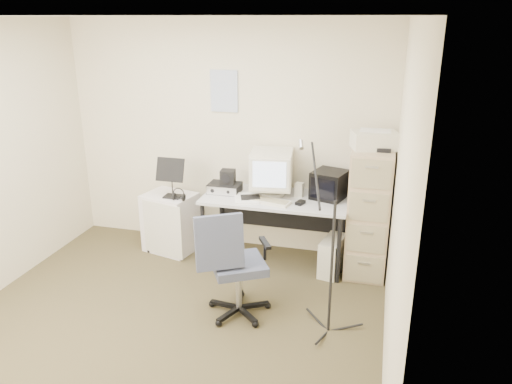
% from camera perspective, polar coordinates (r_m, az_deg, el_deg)
% --- Properties ---
extents(floor, '(3.60, 3.60, 0.01)m').
position_cam_1_polar(floor, '(4.46, -10.35, -15.07)').
color(floor, '#423D26').
rests_on(floor, ground).
extents(ceiling, '(3.60, 3.60, 0.01)m').
position_cam_1_polar(ceiling, '(3.69, -12.80, 19.02)').
color(ceiling, white).
rests_on(ceiling, ground).
extents(wall_back, '(3.60, 0.02, 2.50)m').
position_cam_1_polar(wall_back, '(5.50, -3.31, 6.29)').
color(wall_back, beige).
rests_on(wall_back, ground).
extents(wall_right, '(0.02, 3.60, 2.50)m').
position_cam_1_polar(wall_right, '(3.52, 15.94, -2.08)').
color(wall_right, beige).
rests_on(wall_right, ground).
extents(wall_calendar, '(0.30, 0.02, 0.44)m').
position_cam_1_polar(wall_calendar, '(5.41, -3.66, 11.44)').
color(wall_calendar, white).
rests_on(wall_calendar, wall_back).
extents(filing_cabinet, '(0.40, 0.60, 1.30)m').
position_cam_1_polar(filing_cabinet, '(5.12, 12.77, -2.23)').
color(filing_cabinet, tan).
rests_on(filing_cabinet, floor).
extents(printer, '(0.49, 0.39, 0.16)m').
position_cam_1_polar(printer, '(4.92, 13.41, 5.77)').
color(printer, silver).
rests_on(printer, filing_cabinet).
extents(desk, '(1.50, 0.70, 0.73)m').
position_cam_1_polar(desk, '(5.30, 2.22, -4.30)').
color(desk, '#BABABA').
rests_on(desk, floor).
extents(crt_monitor, '(0.48, 0.49, 0.46)m').
position_cam_1_polar(crt_monitor, '(5.18, 1.79, 2.19)').
color(crt_monitor, silver).
rests_on(crt_monitor, desk).
extents(crt_tv, '(0.39, 0.41, 0.28)m').
position_cam_1_polar(crt_tv, '(5.16, 8.38, 0.85)').
color(crt_tv, black).
rests_on(crt_tv, desk).
extents(desk_speaker, '(0.09, 0.09, 0.15)m').
position_cam_1_polar(desk_speaker, '(5.17, 4.98, 0.25)').
color(desk_speaker, beige).
rests_on(desk_speaker, desk).
extents(keyboard, '(0.50, 0.27, 0.03)m').
position_cam_1_polar(keyboard, '(5.02, 1.31, -1.02)').
color(keyboard, silver).
rests_on(keyboard, desk).
extents(mouse, '(0.10, 0.12, 0.03)m').
position_cam_1_polar(mouse, '(4.99, 5.09, -1.22)').
color(mouse, black).
rests_on(mouse, desk).
extents(radio_receiver, '(0.34, 0.24, 0.10)m').
position_cam_1_polar(radio_receiver, '(5.31, -3.60, 0.48)').
color(radio_receiver, black).
rests_on(radio_receiver, desk).
extents(radio_speaker, '(0.16, 0.15, 0.15)m').
position_cam_1_polar(radio_speaker, '(5.27, -3.24, 1.75)').
color(radio_speaker, black).
rests_on(radio_speaker, radio_receiver).
extents(papers, '(0.33, 0.38, 0.02)m').
position_cam_1_polar(papers, '(5.10, -1.08, -0.72)').
color(papers, white).
rests_on(papers, desk).
extents(pc_tower, '(0.26, 0.43, 0.38)m').
position_cam_1_polar(pc_tower, '(5.19, 8.71, -7.22)').
color(pc_tower, silver).
rests_on(pc_tower, floor).
extents(office_chair, '(0.78, 0.78, 0.99)m').
position_cam_1_polar(office_chair, '(4.33, -2.03, -8.12)').
color(office_chair, '#4F556A').
rests_on(office_chair, floor).
extents(side_cart, '(0.61, 0.54, 0.66)m').
position_cam_1_polar(side_cart, '(5.66, -9.71, -3.41)').
color(side_cart, silver).
rests_on(side_cart, floor).
extents(music_stand, '(0.34, 0.25, 0.45)m').
position_cam_1_polar(music_stand, '(5.39, -9.61, 1.67)').
color(music_stand, black).
rests_on(music_stand, side_cart).
extents(headphones, '(0.16, 0.16, 0.03)m').
position_cam_1_polar(headphones, '(5.34, -8.82, -0.46)').
color(headphones, black).
rests_on(headphones, side_cart).
extents(mic_stand, '(0.03, 0.03, 1.52)m').
position_cam_1_polar(mic_stand, '(4.02, 8.76, -6.37)').
color(mic_stand, black).
rests_on(mic_stand, floor).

